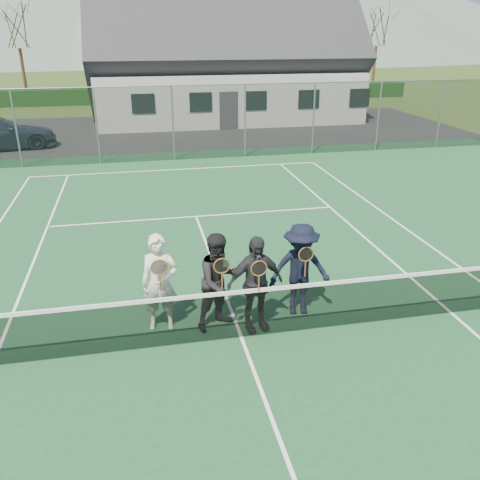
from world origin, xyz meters
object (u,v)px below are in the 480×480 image
(player_a, at_px, (160,283))
(player_c, at_px, (255,284))
(clubhouse, at_px, (224,49))
(tennis_net, at_px, (241,312))
(player_d, at_px, (300,270))
(player_b, at_px, (220,281))

(player_a, xyz_separation_m, player_c, (1.63, -0.38, -0.00))
(clubhouse, bearing_deg, player_c, -98.86)
(tennis_net, relative_size, player_d, 6.49)
(player_b, distance_m, player_c, 0.63)
(player_b, height_order, player_d, same)
(tennis_net, bearing_deg, player_c, 40.06)
(player_a, distance_m, player_c, 1.68)
(player_b, distance_m, player_d, 1.56)
(clubhouse, xyz_separation_m, player_b, (-4.29, -23.52, -3.07))
(tennis_net, height_order, player_b, player_b)
(player_a, xyz_separation_m, player_b, (1.04, -0.16, -0.00))
(clubhouse, distance_m, player_a, 24.16)
(player_c, bearing_deg, player_d, 22.38)
(player_b, xyz_separation_m, player_c, (0.59, -0.22, 0.00))
(clubhouse, relative_size, player_b, 8.67)
(tennis_net, relative_size, player_a, 6.49)
(player_a, distance_m, player_d, 2.59)
(player_a, relative_size, player_d, 1.00)
(player_a, bearing_deg, tennis_net, -25.44)
(tennis_net, relative_size, player_b, 6.49)
(tennis_net, distance_m, player_c, 0.55)
(player_b, bearing_deg, tennis_net, -58.20)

